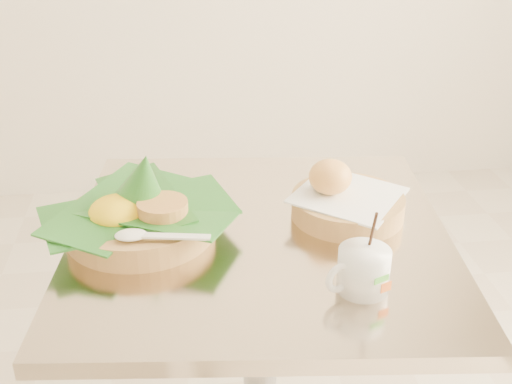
{
  "coord_description": "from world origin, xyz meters",
  "views": [
    {
      "loc": [
        0.02,
        -0.99,
        1.35
      ],
      "look_at": [
        0.15,
        0.07,
        0.82
      ],
      "focal_mm": 45.0,
      "sensor_mm": 36.0,
      "label": 1
    }
  ],
  "objects": [
    {
      "name": "coffee_mug",
      "position": [
        0.29,
        -0.16,
        0.79
      ],
      "size": [
        0.11,
        0.09,
        0.14
      ],
      "rotation": [
        0.0,
        0.0,
        0.4
      ],
      "color": "white",
      "rests_on": "cafe_table"
    },
    {
      "name": "bread_basket",
      "position": [
        0.33,
        0.08,
        0.78
      ],
      "size": [
        0.26,
        0.26,
        0.11
      ],
      "rotation": [
        0.0,
        0.0,
        0.14
      ],
      "color": "tan",
      "rests_on": "cafe_table"
    },
    {
      "name": "rice_basket",
      "position": [
        -0.06,
        0.06,
        0.8
      ],
      "size": [
        0.34,
        0.34,
        0.17
      ],
      "rotation": [
        0.0,
        0.0,
        0.13
      ],
      "color": "tan",
      "rests_on": "cafe_table"
    },
    {
      "name": "cafe_table",
      "position": [
        0.16,
        0.04,
        0.53
      ],
      "size": [
        0.77,
        0.77,
        0.75
      ],
      "rotation": [
        0.0,
        0.0,
        -0.11
      ],
      "color": "gray",
      "rests_on": "floor"
    }
  ]
}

